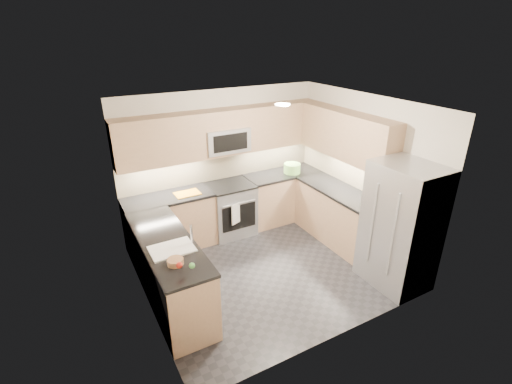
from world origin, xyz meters
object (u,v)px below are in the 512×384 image
object	(u,v)px
microwave	(225,140)
fruit_basket	(175,262)
refrigerator	(401,226)
utensil_bowl	(292,168)
gas_range	(231,209)
cutting_board	(187,193)

from	to	relation	value
microwave	fruit_basket	xyz separation A→B (m)	(-1.56, -1.96, -0.73)
refrigerator	utensil_bowl	bearing A→B (deg)	95.00
refrigerator	fruit_basket	distance (m)	3.06
refrigerator	utensil_bowl	world-z (taller)	refrigerator
microwave	refrigerator	bearing A→B (deg)	-60.38
gas_range	microwave	bearing A→B (deg)	90.00
microwave	fruit_basket	bearing A→B (deg)	-128.36
utensil_bowl	fruit_basket	distance (m)	3.32
gas_range	microwave	xyz separation A→B (m)	(0.00, 0.12, 1.24)
utensil_bowl	cutting_board	world-z (taller)	utensil_bowl
gas_range	fruit_basket	xyz separation A→B (m)	(-1.56, -1.84, 0.52)
cutting_board	gas_range	bearing A→B (deg)	2.53
utensil_bowl	fruit_basket	bearing A→B (deg)	-147.55
utensil_bowl	cutting_board	size ratio (longest dim) A/B	0.77
microwave	refrigerator	size ratio (longest dim) A/B	0.42
microwave	fruit_basket	size ratio (longest dim) A/B	4.06
refrigerator	utensil_bowl	size ratio (longest dim) A/B	5.88
gas_range	utensil_bowl	world-z (taller)	utensil_bowl
fruit_basket	cutting_board	bearing A→B (deg)	66.74
microwave	utensil_bowl	bearing A→B (deg)	-8.50
utensil_bowl	fruit_basket	xyz separation A→B (m)	(-2.80, -1.78, -0.05)
fruit_basket	refrigerator	bearing A→B (deg)	-11.02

